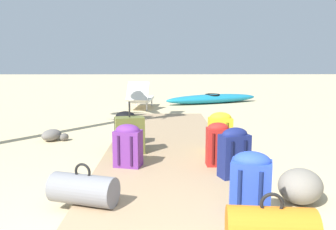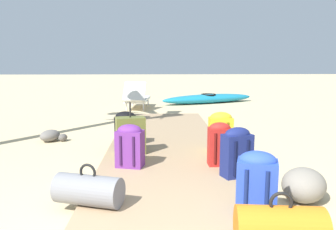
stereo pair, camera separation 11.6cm
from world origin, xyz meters
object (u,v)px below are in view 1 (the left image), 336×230
backpack_purple (128,144)px  backpack_black (126,127)px  backpack_blue (251,182)px  backpack_navy (234,151)px  kayak (212,99)px  backpack_red (218,143)px  suitcase_olive (130,135)px  lounge_chair (141,97)px  backpack_yellow (220,131)px  duffel_bag_grey (83,189)px  duffel_bag_orange (271,230)px

backpack_purple → backpack_black: (-0.15, 1.13, -0.00)m
backpack_blue → backpack_navy: bearing=86.7°
kayak → backpack_red: bearing=-97.4°
suitcase_olive → lounge_chair: size_ratio=0.47×
suitcase_olive → backpack_yellow: size_ratio=1.28×
backpack_red → backpack_blue: bearing=-87.5°
suitcase_olive → backpack_purple: suitcase_olive is taller
duffel_bag_grey → duffel_bag_orange: size_ratio=1.06×
backpack_blue → lounge_chair: (-1.43, 7.22, -0.05)m
backpack_red → duffel_bag_grey: bearing=-140.4°
backpack_red → kayak: 7.08m
duffel_bag_orange → lounge_chair: size_ratio=0.40×
backpack_blue → backpack_purple: bearing=130.4°
backpack_purple → backpack_navy: bearing=-18.5°
suitcase_olive → backpack_purple: bearing=-86.6°
backpack_red → lounge_chair: (-1.36, 5.79, -0.04)m
duffel_bag_grey → lounge_chair: size_ratio=0.43×
backpack_red → backpack_navy: (0.12, -0.44, 0.01)m
backpack_navy → backpack_purple: bearing=161.5°
suitcase_olive → duffel_bag_grey: (-0.26, -1.77, -0.12)m
backpack_yellow → backpack_black: bearing=163.5°
backpack_black → duffel_bag_grey: 2.30m
duffel_bag_grey → kayak: 8.52m
backpack_blue → backpack_navy: size_ratio=0.98×
backpack_black → backpack_blue: backpack_blue is taller
backpack_yellow → kayak: (0.77, 6.32, -0.23)m
backpack_purple → lounge_chair: bearing=92.3°
suitcase_olive → lounge_chair: 5.21m
duffel_bag_orange → backpack_purple: bearing=120.9°
duffel_bag_orange → backpack_black: bearing=113.3°
duffel_bag_grey → lounge_chair: bearing=89.5°
lounge_chair → duffel_bag_orange: bearing=-79.7°
backpack_yellow → backpack_blue: 2.12m
backpack_purple → backpack_red: backpack_red is taller
backpack_blue → kayak: 8.49m
backpack_blue → backpack_navy: (0.06, 0.98, 0.01)m
backpack_red → lounge_chair: lounge_chair is taller
backpack_red → lounge_chair: size_ratio=0.35×
backpack_yellow → backpack_blue: size_ratio=1.03×
backpack_navy → duffel_bag_grey: bearing=-154.4°
backpack_yellow → duffel_bag_orange: backpack_yellow is taller
backpack_navy → backpack_black: bearing=132.1°
backpack_purple → backpack_blue: backpack_blue is taller
kayak → backpack_navy: bearing=-96.1°
suitcase_olive → backpack_red: size_ratio=1.35×
suitcase_olive → kayak: (2.08, 6.42, -0.19)m
backpack_purple → backpack_black: 1.14m
backpack_purple → lounge_chair: lounge_chair is taller
suitcase_olive → backpack_blue: suitcase_olive is taller
backpack_purple → backpack_red: 1.13m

